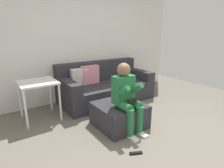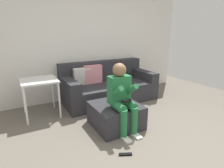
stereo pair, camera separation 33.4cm
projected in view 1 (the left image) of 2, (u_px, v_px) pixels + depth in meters
name	position (u px, v px, depth m)	size (l,w,h in m)	color
ground_plane	(167.00, 142.00, 2.58)	(6.47, 6.47, 0.00)	#6B6359
wall_back	(86.00, 38.00, 4.14)	(4.98, 0.10, 2.75)	silver
couch_sectional	(104.00, 86.00, 4.16)	(2.06, 0.99, 0.86)	#2D2D33
ottoman	(119.00, 115.00, 3.00)	(0.73, 0.75, 0.38)	#2D2D33
person_seated	(127.00, 95.00, 2.76)	(0.34, 0.56, 1.07)	#26723F
side_table	(38.00, 87.00, 3.14)	(0.61, 0.61, 0.69)	white
remote_near_ottoman	(136.00, 153.00, 2.32)	(0.17, 0.04, 0.02)	black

